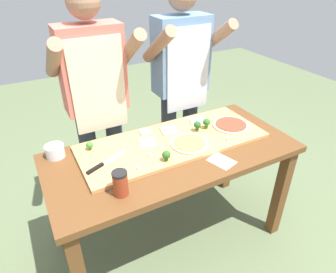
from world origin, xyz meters
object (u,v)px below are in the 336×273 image
Objects in this scene: pizza_slice_near_left at (197,121)px; flour_cup at (55,152)px; broccoli_floret_front_left at (90,145)px; cook_right at (181,79)px; pizza_slice_near_right at (145,132)px; prep_table at (173,166)px; broccoli_floret_back_left at (207,123)px; sauce_jar at (120,183)px; pizza_whole_tomato_red at (231,125)px; cheese_crumble_a at (139,168)px; recipe_note at (222,161)px; cheese_crumble_c at (150,155)px; pizza_whole_pesto_green at (190,143)px; broccoli_floret_front_mid at (197,125)px; chefs_knife at (102,165)px; broccoli_floret_center_right at (166,155)px; pizza_slice_center at (169,130)px; cheese_crumble_b at (228,139)px; pizza_slice_far_right at (147,143)px; cook_left at (96,95)px.

pizza_slice_near_left is 0.95m from flour_cup.
broccoli_floret_front_left is 0.88m from cook_right.
prep_table is at bearing -73.19° from pizza_slice_near_right.
sauce_jar is (-0.73, -0.32, 0.00)m from broccoli_floret_back_left.
cook_right is (-0.12, 0.48, 0.20)m from pizza_whole_tomato_red.
pizza_whole_tomato_red is 12.57× the size of cheese_crumble_a.
recipe_note is at bearing -135.68° from pizza_whole_tomato_red.
cheese_crumble_a is 1.29× the size of cheese_crumble_c.
pizza_whole_pesto_green is 2.50× the size of pizza_slice_near_left.
broccoli_floret_front_mid is 1.29× the size of broccoli_floret_front_left.
cheese_crumble_c is (-0.27, 0.00, 0.00)m from pizza_whole_pesto_green.
prep_table is at bearing -161.68° from broccoli_floret_back_left.
broccoli_floret_back_left reaches higher than chefs_knife.
cheese_crumble_a is at bearing -178.72° from broccoli_floret_center_right.
pizza_slice_near_right is 0.58m from sauce_jar.
chefs_knife is 4.83× the size of broccoli_floret_front_left.
cook_right reaches higher than broccoli_floret_front_left.
flour_cup is (-0.72, 0.09, 0.01)m from pizza_slice_center.
chefs_knife is 1.98× the size of sauce_jar.
broccoli_floret_center_right is (-0.58, -0.15, 0.03)m from pizza_whole_tomato_red.
cook_right is at bearing 55.73° from prep_table.
pizza_slice_near_right is 0.67× the size of flour_cup.
cheese_crumble_b is 1.20× the size of cheese_crumble_c.
cook_right is at bearing 77.60° from recipe_note.
broccoli_floret_front_left reaches higher than cheese_crumble_a.
prep_table is 14.39× the size of pizza_slice_far_right.
flour_cup is 0.82× the size of sauce_jar.
pizza_slice_near_left is (0.20, 0.23, -0.00)m from pizza_whole_pesto_green.
chefs_knife reaches higher than pizza_slice_center.
broccoli_floret_center_right reaches higher than cheese_crumble_a.
broccoli_floret_front_mid reaches higher than broccoli_floret_front_left.
cook_right is at bearing 33.18° from pizza_slice_near_right.
sauce_jar is (-0.52, -0.20, 0.04)m from pizza_whole_pesto_green.
broccoli_floret_back_left is at bearing -10.17° from flour_cup.
cheese_crumble_b reaches higher than prep_table.
cheese_crumble_b is at bearing 1.49° from broccoli_floret_center_right.
broccoli_floret_front_mid is 3.51× the size of cheese_crumble_a.
pizza_slice_near_right is (0.36, 0.22, -0.00)m from chefs_knife.
cheese_crumble_c reaches higher than pizza_slice_far_right.
pizza_slice_far_right is 0.22m from broccoli_floret_center_right.
recipe_note is (0.84, -0.50, -0.03)m from flour_cup.
broccoli_floret_center_right is at bearing -149.22° from broccoli_floret_front_mid.
cheese_crumble_b is (0.27, -0.28, 0.00)m from pizza_slice_center.
flour_cup is 0.47m from cook_left.
pizza_whole_tomato_red is 2.30× the size of flour_cup.
broccoli_floret_front_mid is (0.36, -0.01, 0.04)m from pizza_slice_far_right.
flour_cup is (-0.54, 0.37, -0.03)m from broccoli_floret_center_right.
pizza_slice_far_right is 0.45m from sauce_jar.
broccoli_floret_front_mid reaches higher than cheese_crumble_c.
pizza_whole_tomato_red is 13.60× the size of cheese_crumble_b.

